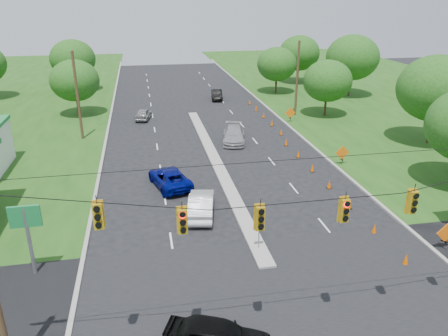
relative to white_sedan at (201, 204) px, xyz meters
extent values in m
plane|color=black|center=(2.69, -11.09, -0.77)|extent=(160.00, 160.00, 0.00)
cube|color=black|center=(2.69, -11.09, -0.77)|extent=(160.00, 14.00, 0.02)
cube|color=gray|center=(-7.41, 18.91, -0.77)|extent=(0.25, 110.00, 0.16)
cube|color=gray|center=(12.79, 18.91, -0.77)|extent=(0.25, 110.00, 0.16)
cube|color=gray|center=(2.69, 9.91, -0.77)|extent=(1.00, 34.00, 0.18)
cylinder|color=gray|center=(2.69, -5.09, 0.13)|extent=(0.06, 0.06, 1.80)
cube|color=white|center=(2.69, -5.09, 0.93)|extent=(0.55, 0.04, 0.70)
cylinder|color=black|center=(2.69, -12.09, 6.23)|extent=(24.00, 0.04, 0.04)
cube|color=gold|center=(-5.31, -12.09, 5.98)|extent=(0.34, 0.24, 1.00)
cube|color=gold|center=(-2.31, -12.09, 5.45)|extent=(0.34, 0.24, 1.00)
cube|color=gold|center=(0.69, -12.09, 5.28)|extent=(0.34, 0.24, 1.00)
cube|color=gold|center=(4.19, -12.09, 5.28)|extent=(0.34, 0.24, 1.00)
cube|color=gold|center=(7.19, -12.09, 5.36)|extent=(0.34, 0.24, 1.00)
cylinder|color=#422D1C|center=(-9.81, 18.91, 3.73)|extent=(0.28, 0.28, 9.00)
cylinder|color=#422D1C|center=(15.19, 23.91, 3.73)|extent=(0.28, 0.28, 9.00)
cylinder|color=gray|center=(-9.81, -5.09, 1.23)|extent=(0.20, 0.20, 4.00)
cube|color=#197A3A|center=(-9.81, -5.09, 2.73)|extent=(1.60, 0.15, 1.20)
cone|color=#DA5200|center=(10.39, -8.09, -0.42)|extent=(0.32, 0.32, 0.70)
cone|color=#DA5200|center=(10.39, -4.59, -0.42)|extent=(0.32, 0.32, 0.70)
cone|color=#DA5200|center=(10.39, -1.09, -0.42)|extent=(0.32, 0.32, 0.70)
cone|color=#DA5200|center=(10.39, 2.41, -0.42)|extent=(0.32, 0.32, 0.70)
cone|color=#DA5200|center=(10.39, 5.91, -0.42)|extent=(0.32, 0.32, 0.70)
cone|color=#DA5200|center=(10.39, 9.41, -0.42)|extent=(0.32, 0.32, 0.70)
cone|color=#DA5200|center=(10.39, 12.91, -0.42)|extent=(0.32, 0.32, 0.70)
cone|color=#DA5200|center=(10.99, 16.41, -0.42)|extent=(0.32, 0.32, 0.70)
cone|color=#DA5200|center=(10.99, 19.91, -0.42)|extent=(0.32, 0.32, 0.70)
cone|color=#DA5200|center=(10.99, 23.41, -0.42)|extent=(0.32, 0.32, 0.70)
cone|color=#DA5200|center=(10.99, 26.91, -0.42)|extent=(0.32, 0.32, 0.70)
cone|color=#DA5200|center=(10.99, 30.41, -0.42)|extent=(0.32, 0.32, 0.70)
cube|color=black|center=(13.49, -7.09, -0.22)|extent=(0.06, 0.58, 0.26)
cube|color=black|center=(13.49, -7.09, -0.22)|extent=(0.06, 0.58, 0.26)
cube|color=orange|center=(13.49, -7.09, 0.38)|extent=(1.27, 0.05, 1.27)
cube|color=black|center=(13.49, 6.91, -0.22)|extent=(0.06, 0.58, 0.26)
cube|color=black|center=(13.49, 6.91, -0.22)|extent=(0.06, 0.58, 0.26)
cube|color=orange|center=(13.49, 6.91, 0.38)|extent=(1.27, 0.05, 1.27)
cube|color=black|center=(13.49, 20.91, -0.22)|extent=(0.06, 0.58, 0.26)
cube|color=black|center=(13.49, 20.91, -0.22)|extent=(0.06, 0.58, 0.26)
cube|color=orange|center=(13.49, 20.91, 0.38)|extent=(1.27, 0.05, 1.27)
cylinder|color=black|center=(-11.31, 28.91, 0.49)|extent=(0.28, 0.28, 2.52)
ellipsoid|color=#194C14|center=(-11.31, 28.91, 3.57)|extent=(5.88, 5.88, 5.04)
cylinder|color=black|center=(-13.31, 43.91, 0.67)|extent=(0.28, 0.28, 2.88)
ellipsoid|color=#194C14|center=(-13.31, 43.91, 4.19)|extent=(6.72, 6.72, 5.76)
cylinder|color=black|center=(24.69, 10.91, 0.85)|extent=(0.28, 0.28, 3.24)
ellipsoid|color=#194C14|center=(24.69, 10.91, 4.81)|extent=(7.56, 7.56, 6.48)
cylinder|color=black|center=(18.69, 22.91, 0.49)|extent=(0.28, 0.28, 2.52)
ellipsoid|color=#194C14|center=(18.69, 22.91, 3.57)|extent=(5.88, 5.88, 5.04)
cylinder|color=black|center=(26.69, 32.91, 0.85)|extent=(0.28, 0.28, 3.24)
ellipsoid|color=#194C14|center=(26.69, 32.91, 4.81)|extent=(7.56, 7.56, 6.48)
cylinder|color=black|center=(22.69, 43.91, 0.67)|extent=(0.28, 0.28, 2.88)
ellipsoid|color=#194C14|center=(22.69, 43.91, 4.19)|extent=(6.72, 6.72, 5.76)
cylinder|color=black|center=(16.69, 36.91, 0.49)|extent=(0.28, 0.28, 2.52)
ellipsoid|color=#194C14|center=(16.69, 36.91, 3.57)|extent=(5.88, 5.88, 5.04)
imported|color=white|center=(0.00, 0.00, 0.00)|extent=(2.48, 4.92, 1.55)
imported|color=#02096E|center=(-1.77, 5.15, -0.06)|extent=(3.59, 5.54, 1.42)
imported|color=#939396|center=(5.51, 15.09, -0.01)|extent=(3.21, 5.58, 1.52)
imported|color=gray|center=(-3.41, 25.49, -0.12)|extent=(2.35, 4.09, 1.31)
imported|color=black|center=(7.09, 34.35, -0.08)|extent=(1.95, 4.36, 1.39)
camera|label=1|loc=(-3.49, -26.50, 13.37)|focal=35.00mm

